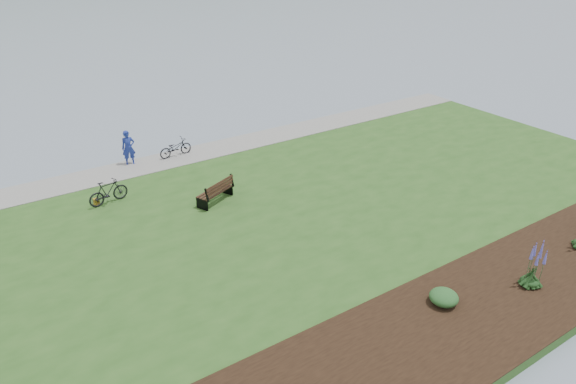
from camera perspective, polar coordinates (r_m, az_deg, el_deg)
name	(u,v)px	position (r m, az deg, el deg)	size (l,w,h in m)	color
ground	(301,200)	(23.80, 1.48, -0.91)	(600.00, 600.00, 0.00)	slate
lawn	(328,214)	(22.30, 4.42, -2.46)	(34.00, 20.00, 0.40)	#274F1C
shoreline_path	(231,145)	(29.02, -6.34, 5.16)	(34.00, 2.20, 0.03)	gray
garden_bed	(533,277)	(19.95, 25.59, -8.56)	(24.00, 4.40, 0.04)	black
park_bench	(217,191)	(22.75, -7.94, 0.11)	(1.92, 1.38, 1.10)	black
person	(128,145)	(27.34, -17.35, 5.01)	(0.77, 0.53, 2.12)	navy
bicycle_a	(175,148)	(27.94, -12.41, 4.82)	(1.83, 0.64, 0.96)	black
bicycle_b	(108,192)	(23.81, -19.36, 0.01)	(1.80, 0.52, 1.08)	black
pannier	(96,202)	(24.03, -20.51, -1.03)	(0.17, 0.26, 0.28)	gold
echium_0	(534,266)	(19.06, 25.65, -7.44)	(0.62, 0.62, 1.83)	black
shrub_0	(444,297)	(17.51, 16.92, -11.12)	(0.93, 0.93, 0.47)	#1E4C21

